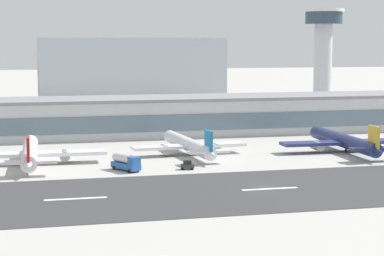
% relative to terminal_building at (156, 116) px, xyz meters
% --- Properties ---
extents(ground_plane, '(1400.00, 1400.00, 0.00)m').
position_rel_terminal_building_xyz_m(ground_plane, '(6.31, -88.62, -6.23)').
color(ground_plane, '#B2AFA8').
extents(runway_strip, '(800.00, 40.17, 0.08)m').
position_rel_terminal_building_xyz_m(runway_strip, '(6.31, -90.89, -6.19)').
color(runway_strip, '#38383A').
rests_on(runway_strip, ground_plane).
extents(runway_centreline_dash_3, '(12.00, 1.20, 0.01)m').
position_rel_terminal_building_xyz_m(runway_centreline_dash_3, '(-32.84, -90.89, -6.15)').
color(runway_centreline_dash_3, white).
rests_on(runway_centreline_dash_3, runway_strip).
extents(runway_centreline_dash_4, '(12.00, 1.20, 0.01)m').
position_rel_terminal_building_xyz_m(runway_centreline_dash_4, '(6.62, -90.89, -6.15)').
color(runway_centreline_dash_4, white).
rests_on(runway_centreline_dash_4, runway_strip).
extents(terminal_building, '(188.79, 24.61, 12.46)m').
position_rel_terminal_building_xyz_m(terminal_building, '(0.00, 0.00, 0.00)').
color(terminal_building, '#B7BABC').
rests_on(terminal_building, ground_plane).
extents(control_tower, '(15.99, 15.99, 43.49)m').
position_rel_terminal_building_xyz_m(control_tower, '(75.23, 37.47, 21.48)').
color(control_tower, silver).
rests_on(control_tower, ground_plane).
extents(distant_hotel_block, '(95.96, 35.64, 32.72)m').
position_rel_terminal_building_xyz_m(distant_hotel_block, '(13.90, 145.29, 10.13)').
color(distant_hotel_block, '#A8B2BC').
rests_on(distant_hotel_block, ground_plane).
extents(airliner_red_tail_gate_0, '(37.67, 42.88, 8.95)m').
position_rel_terminal_building_xyz_m(airliner_red_tail_gate_0, '(-40.87, -49.23, -3.38)').
color(airliner_red_tail_gate_0, white).
rests_on(airliner_red_tail_gate_0, ground_plane).
extents(airliner_blue_tail_gate_1, '(31.55, 40.13, 8.38)m').
position_rel_terminal_building_xyz_m(airliner_blue_tail_gate_1, '(1.03, -43.88, -3.56)').
color(airliner_blue_tail_gate_1, silver).
rests_on(airliner_blue_tail_gate_1, ground_plane).
extents(airliner_gold_tail_gate_2, '(36.31, 43.54, 9.09)m').
position_rel_terminal_building_xyz_m(airliner_gold_tail_gate_2, '(43.98, -48.75, -3.34)').
color(airliner_gold_tail_gate_2, navy).
rests_on(airliner_gold_tail_gate_2, ground_plane).
extents(service_fuel_truck_0, '(6.38, 8.70, 3.95)m').
position_rel_terminal_building_xyz_m(service_fuel_truck_0, '(-19.05, -62.89, -4.20)').
color(service_fuel_truck_0, '#23569E').
rests_on(service_fuel_truck_0, ground_plane).
extents(service_baggage_tug_1, '(3.52, 2.59, 2.20)m').
position_rel_terminal_building_xyz_m(service_baggage_tug_1, '(-4.61, -64.77, -5.19)').
color(service_baggage_tug_1, '#2D3338').
rests_on(service_baggage_tug_1, ground_plane).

